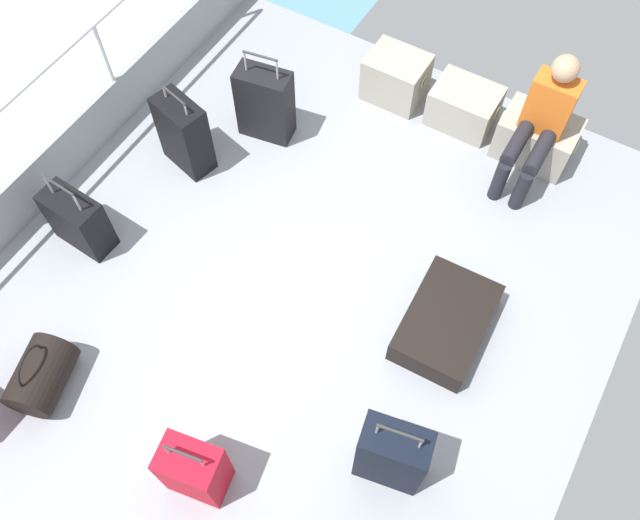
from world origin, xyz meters
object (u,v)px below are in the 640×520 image
cargo_crate_2 (536,138)px  suitcase_5 (446,322)px  suitcase_0 (184,134)px  suitcase_1 (392,455)px  cargo_crate_0 (396,77)px  suitcase_4 (194,470)px  suitcase_7 (265,104)px  suitcase_6 (78,221)px  passenger_seated (541,121)px  duffel_bag (41,376)px  cargo_crate_1 (464,106)px

cargo_crate_2 → suitcase_5: size_ratio=0.77×
suitcase_0 → suitcase_1: (2.58, -1.39, 0.02)m
cargo_crate_0 → suitcase_5: 2.29m
cargo_crate_2 → suitcase_4: suitcase_4 is taller
suitcase_1 → suitcase_7: size_ratio=0.98×
suitcase_5 → suitcase_6: size_ratio=1.18×
suitcase_6 → cargo_crate_0: bearing=62.2°
passenger_seated → suitcase_1: size_ratio=1.32×
suitcase_6 → suitcase_0: bearing=77.5°
suitcase_0 → suitcase_6: (-0.23, -1.03, -0.07)m
passenger_seated → suitcase_0: passenger_seated is taller
cargo_crate_2 → duffel_bag: (-2.09, -3.58, -0.03)m
cargo_crate_2 → suitcase_6: (-2.64, -2.54, 0.06)m
suitcase_0 → suitcase_5: size_ratio=0.92×
suitcase_5 → cargo_crate_1: bearing=111.1°
cargo_crate_2 → suitcase_0: bearing=-148.0°
cargo_crate_1 → duffel_bag: bearing=-111.6°
passenger_seated → suitcase_1: passenger_seated is taller
passenger_seated → suitcase_7: bearing=-160.3°
suitcase_4 → cargo_crate_2: bearing=77.1°
suitcase_0 → suitcase_4: (1.59, -2.06, -0.05)m
suitcase_5 → suitcase_6: 2.80m
suitcase_0 → cargo_crate_2: bearing=32.0°
passenger_seated → suitcase_6: size_ratio=1.55×
suitcase_1 → suitcase_6: 2.83m
cargo_crate_2 → suitcase_7: 2.23m
cargo_crate_2 → suitcase_5: bearing=-88.0°
suitcase_0 → suitcase_5: suitcase_0 is taller
cargo_crate_2 → suitcase_1: (0.17, -2.90, 0.15)m
cargo_crate_1 → suitcase_5: size_ratio=0.70×
suitcase_1 → suitcase_0: bearing=151.6°
suitcase_6 → suitcase_7: suitcase_7 is taller
suitcase_5 → suitcase_7: size_ratio=0.98×
suitcase_4 → cargo_crate_0: bearing=97.6°
cargo_crate_2 → suitcase_6: suitcase_6 is taller
cargo_crate_1 → suitcase_7: (-1.38, -0.95, 0.15)m
cargo_crate_2 → suitcase_7: bearing=-155.9°
cargo_crate_1 → suitcase_1: 3.06m
cargo_crate_1 → cargo_crate_2: bearing=-3.4°
suitcase_7 → duffel_bag: (-0.05, -2.67, -0.16)m
suitcase_4 → cargo_crate_1: bearing=87.4°
suitcase_4 → suitcase_5: bearing=63.2°
suitcase_7 → duffel_bag: size_ratio=1.54×
cargo_crate_1 → suitcase_0: (-1.75, -1.54, 0.15)m
suitcase_5 → cargo_crate_2: bearing=92.0°
passenger_seated → suitcase_6: 3.55m
cargo_crate_1 → suitcase_4: suitcase_4 is taller
passenger_seated → suitcase_5: 1.71m
cargo_crate_1 → passenger_seated: (0.66, -0.22, 0.40)m
cargo_crate_0 → suitcase_1: bearing=-63.4°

